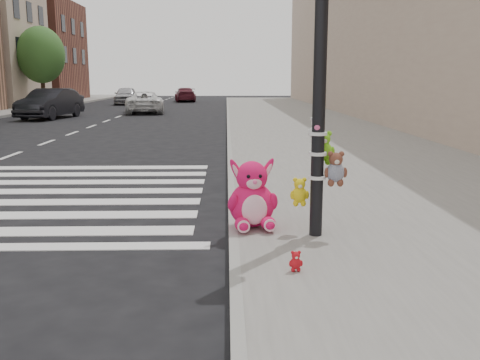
{
  "coord_description": "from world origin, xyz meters",
  "views": [
    {
      "loc": [
        1.47,
        -4.76,
        2.12
      ],
      "look_at": [
        1.65,
        2.37,
        0.75
      ],
      "focal_mm": 40.0,
      "sensor_mm": 36.0,
      "label": 1
    }
  ],
  "objects_px": {
    "signal_pole": "(321,108)",
    "car_white_near": "(145,102)",
    "red_teddy": "(296,261)",
    "car_dark_far": "(50,104)",
    "pink_bunny": "(252,199)"
  },
  "relations": [
    {
      "from": "red_teddy",
      "to": "car_white_near",
      "type": "xyz_separation_m",
      "value": [
        -5.68,
        27.62,
        0.4
      ]
    },
    {
      "from": "car_white_near",
      "to": "red_teddy",
      "type": "bearing_deg",
      "value": 93.9
    },
    {
      "from": "signal_pole",
      "to": "car_white_near",
      "type": "bearing_deg",
      "value": 103.11
    },
    {
      "from": "pink_bunny",
      "to": "car_white_near",
      "type": "height_order",
      "value": "car_white_near"
    },
    {
      "from": "signal_pole",
      "to": "pink_bunny",
      "type": "height_order",
      "value": "signal_pole"
    },
    {
      "from": "pink_bunny",
      "to": "red_teddy",
      "type": "relative_size",
      "value": 4.3
    },
    {
      "from": "signal_pole",
      "to": "red_teddy",
      "type": "height_order",
      "value": "signal_pole"
    },
    {
      "from": "pink_bunny",
      "to": "car_white_near",
      "type": "bearing_deg",
      "value": 94.0
    },
    {
      "from": "pink_bunny",
      "to": "red_teddy",
      "type": "distance_m",
      "value": 1.73
    },
    {
      "from": "signal_pole",
      "to": "pink_bunny",
      "type": "relative_size",
      "value": 4.2
    },
    {
      "from": "signal_pole",
      "to": "car_white_near",
      "type": "height_order",
      "value": "signal_pole"
    },
    {
      "from": "red_teddy",
      "to": "car_dark_far",
      "type": "height_order",
      "value": "car_dark_far"
    },
    {
      "from": "pink_bunny",
      "to": "car_dark_far",
      "type": "bearing_deg",
      "value": 106.38
    },
    {
      "from": "red_teddy",
      "to": "car_white_near",
      "type": "relative_size",
      "value": 0.05
    },
    {
      "from": "signal_pole",
      "to": "car_dark_far",
      "type": "bearing_deg",
      "value": 115.35
    }
  ]
}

